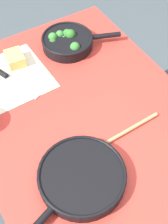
{
  "coord_description": "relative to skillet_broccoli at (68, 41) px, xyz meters",
  "views": [
    {
      "loc": [
        0.62,
        -0.37,
        1.74
      ],
      "look_at": [
        0.0,
        0.0,
        0.79
      ],
      "focal_mm": 50.0,
      "sensor_mm": 36.0,
      "label": 1
    }
  ],
  "objects": [
    {
      "name": "skillet_eggs",
      "position": [
        0.61,
        -0.29,
        -0.01
      ],
      "size": [
        0.3,
        0.41,
        0.05
      ],
      "rotation": [
        0.0,
        0.0,
        5.05
      ],
      "color": "black",
      "rests_on": "dining_table_red"
    },
    {
      "name": "ground_plane",
      "position": [
        0.38,
        -0.14,
        -0.8
      ],
      "size": [
        14.0,
        14.0,
        0.0
      ],
      "primitive_type": "plane",
      "color": "#424C51"
    },
    {
      "name": "grater_knife",
      "position": [
        0.05,
        -0.32,
        -0.02
      ],
      "size": [
        0.25,
        0.12,
        0.02
      ],
      "rotation": [
        0.0,
        0.0,
        0.38
      ],
      "color": "silver",
      "rests_on": "dining_table_red"
    },
    {
      "name": "dining_table_red",
      "position": [
        0.38,
        -0.14,
        -0.12
      ],
      "size": [
        1.18,
        0.85,
        0.77
      ],
      "color": "red",
      "rests_on": "ground_plane"
    },
    {
      "name": "parchment_sheet",
      "position": [
        0.05,
        -0.31,
        -0.03
      ],
      "size": [
        0.33,
        0.33,
        0.0
      ],
      "color": "silver",
      "rests_on": "dining_table_red"
    },
    {
      "name": "cheese_block",
      "position": [
        -0.02,
        -0.25,
        -0.01
      ],
      "size": [
        0.1,
        0.08,
        0.05
      ],
      "color": "#E0C15B",
      "rests_on": "dining_table_red"
    },
    {
      "name": "skillet_broccoli",
      "position": [
        0.0,
        0.0,
        0.0
      ],
      "size": [
        0.24,
        0.36,
        0.08
      ],
      "rotation": [
        0.0,
        0.0,
        1.2
      ],
      "color": "black",
      "rests_on": "dining_table_red"
    },
    {
      "name": "wooden_spoon",
      "position": [
        0.54,
        -0.14,
        -0.02
      ],
      "size": [
        0.04,
        0.39,
        0.02
      ],
      "rotation": [
        0.0,
        0.0,
        4.75
      ],
      "color": "tan",
      "rests_on": "dining_table_red"
    }
  ]
}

